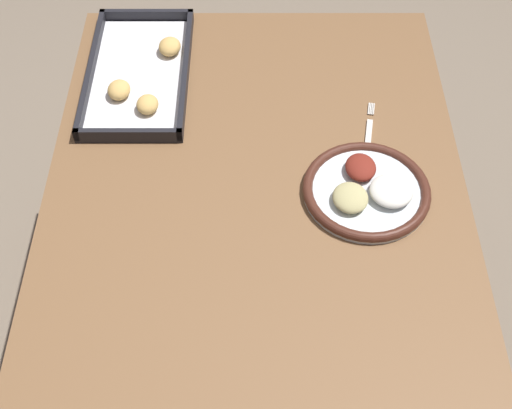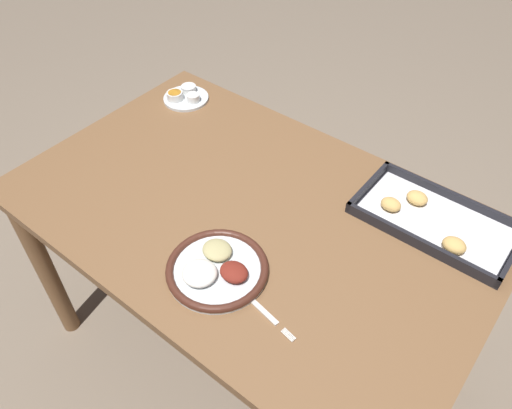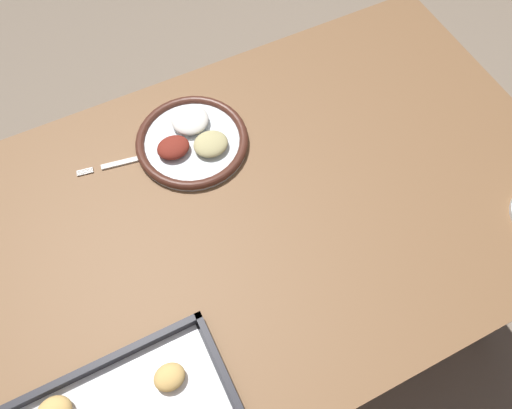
{
  "view_description": "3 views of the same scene",
  "coord_description": "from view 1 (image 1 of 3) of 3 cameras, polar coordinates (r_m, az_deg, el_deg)",
  "views": [
    {
      "loc": [
        -0.81,
        0.0,
        1.8
      ],
      "look_at": [
        0.02,
        0.0,
        0.76
      ],
      "focal_mm": 50.0,
      "sensor_mm": 36.0,
      "label": 1
    },
    {
      "loc": [
        0.6,
        -0.73,
        1.7
      ],
      "look_at": [
        0.02,
        0.0,
        0.76
      ],
      "focal_mm": 35.0,
      "sensor_mm": 36.0,
      "label": 2
    },
    {
      "loc": [
        0.23,
        0.43,
        1.64
      ],
      "look_at": [
        0.02,
        0.0,
        0.76
      ],
      "focal_mm": 35.0,
      "sensor_mm": 36.0,
      "label": 3
    }
  ],
  "objects": [
    {
      "name": "ground_plane",
      "position": [
        1.97,
        0.0,
        -14.53
      ],
      "size": [
        8.0,
        8.0,
        0.0
      ],
      "primitive_type": "plane",
      "color": "#7A6B59"
    },
    {
      "name": "dining_table",
      "position": [
        1.42,
        0.0,
        -4.03
      ],
      "size": [
        1.3,
        0.83,
        0.73
      ],
      "color": "brown",
      "rests_on": "ground_plane"
    },
    {
      "name": "dinner_plate",
      "position": [
        1.39,
        8.9,
        1.17
      ],
      "size": [
        0.25,
        0.25,
        0.04
      ],
      "color": "silver",
      "rests_on": "dining_table"
    },
    {
      "name": "fork",
      "position": [
        1.5,
        8.98,
        5.25
      ],
      "size": [
        0.19,
        0.04,
        0.0
      ],
      "rotation": [
        0.0,
        0.0,
        -0.17
      ],
      "color": "silver",
      "rests_on": "dining_table"
    },
    {
      "name": "baking_tray",
      "position": [
        1.63,
        -9.24,
        10.25
      ],
      "size": [
        0.41,
        0.22,
        0.04
      ],
      "color": "black",
      "rests_on": "dining_table"
    }
  ]
}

